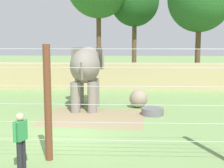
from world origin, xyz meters
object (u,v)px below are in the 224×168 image
Objects in this scene: enrichment_ball at (139,99)px; water_tub at (152,111)px; elephant at (86,68)px; zookeeper at (21,139)px.

water_tub is at bearing -69.94° from enrichment_ball.
elephant is at bearing 156.39° from water_tub.
elephant is 2.65× the size of zookeeper.
elephant is at bearing 84.26° from zookeeper.
zookeeper is 1.52× the size of water_tub.
elephant is 4.27m from water_tub.
elephant is at bearing -176.11° from enrichment_ball.
zookeeper is at bearing -113.16° from enrichment_ball.
elephant reaches higher than enrichment_ball.
water_tub is (0.62, -1.71, -0.31)m from enrichment_ball.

